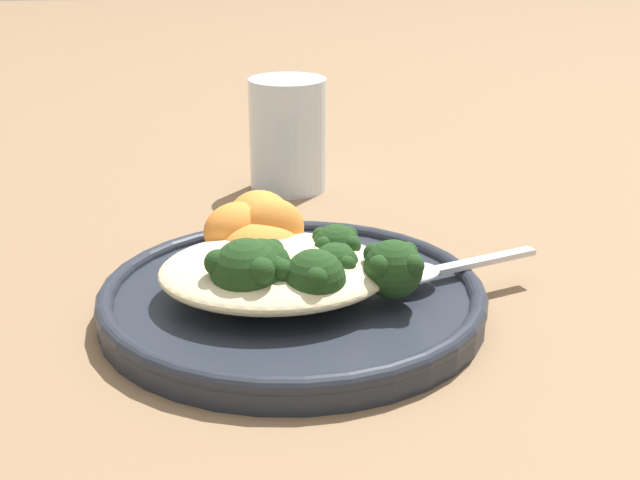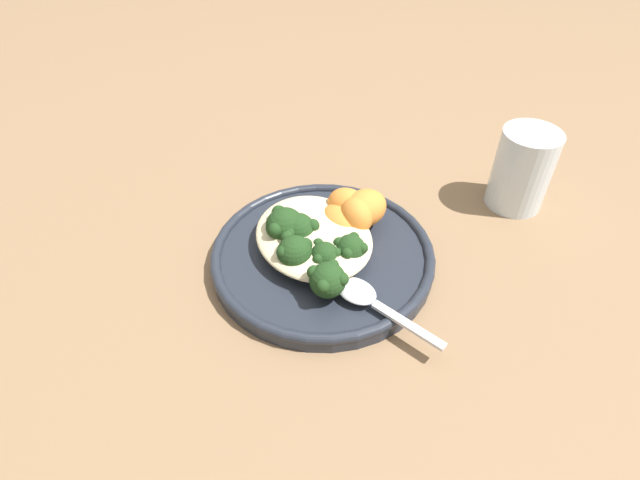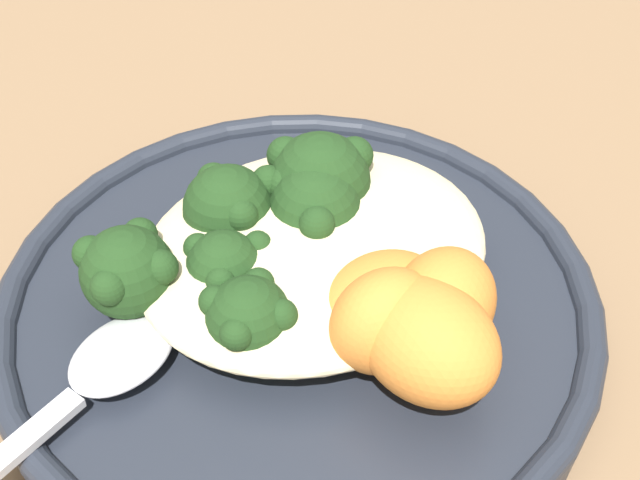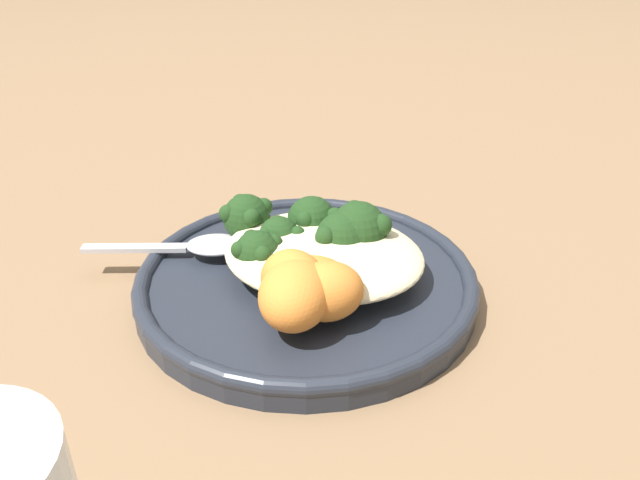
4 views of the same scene
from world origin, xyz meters
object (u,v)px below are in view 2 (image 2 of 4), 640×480
sweet_potato_chunk_1 (341,220)px  sweet_potato_chunk_3 (364,208)px  broccoli_stalk_2 (305,245)px  sweet_potato_chunk_2 (347,205)px  broccoli_stalk_3 (327,253)px  broccoli_stalk_0 (293,227)px  broccoli_stalk_4 (331,269)px  water_glass (525,171)px  sweet_potato_chunk_0 (356,216)px  broccoli_stalk_1 (301,230)px  spoon (365,297)px  plate (323,255)px  broccoli_stalk_5 (348,243)px  quinoa_mound (312,236)px

sweet_potato_chunk_1 → sweet_potato_chunk_3: 0.03m
sweet_potato_chunk_1 → sweet_potato_chunk_3: size_ratio=0.91×
broccoli_stalk_2 → sweet_potato_chunk_2: bearing=-169.0°
broccoli_stalk_2 → broccoli_stalk_3: (0.02, 0.02, -0.00)m
broccoli_stalk_0 → broccoli_stalk_4: bearing=112.4°
broccoli_stalk_4 → water_glass: water_glass is taller
broccoli_stalk_4 → sweet_potato_chunk_0: (-0.06, 0.06, 0.01)m
broccoli_stalk_0 → sweet_potato_chunk_2: 0.07m
broccoli_stalk_1 → sweet_potato_chunk_0: 0.07m
sweet_potato_chunk_3 → spoon: 0.12m
plate → sweet_potato_chunk_3: size_ratio=4.41×
broccoli_stalk_5 → water_glass: 0.25m
broccoli_stalk_0 → sweet_potato_chunk_0: bearing=-177.8°
sweet_potato_chunk_3 → broccoli_stalk_0: bearing=-95.4°
broccoli_stalk_4 → sweet_potato_chunk_2: sweet_potato_chunk_2 is taller
plate → water_glass: size_ratio=2.44×
plate → sweet_potato_chunk_1: (-0.02, 0.03, 0.03)m
broccoli_stalk_4 → sweet_potato_chunk_2: bearing=178.1°
broccoli_stalk_2 → broccoli_stalk_4: same height
quinoa_mound → broccoli_stalk_1: (-0.01, -0.01, 0.01)m
broccoli_stalk_1 → sweet_potato_chunk_3: 0.08m
sweet_potato_chunk_0 → plate: bearing=-77.2°
broccoli_stalk_2 → broccoli_stalk_5: (0.02, 0.04, -0.00)m
broccoli_stalk_0 → broccoli_stalk_5: 0.07m
sweet_potato_chunk_2 → plate: bearing=-55.0°
quinoa_mound → sweet_potato_chunk_0: size_ratio=3.36×
sweet_potato_chunk_0 → sweet_potato_chunk_2: bearing=174.8°
sweet_potato_chunk_0 → sweet_potato_chunk_3: same height
broccoli_stalk_2 → sweet_potato_chunk_0: bearing=174.3°
broccoli_stalk_1 → broccoli_stalk_5: bearing=142.3°
broccoli_stalk_3 → spoon: bearing=55.0°
broccoli_stalk_4 → sweet_potato_chunk_1: 0.08m
plate → sweet_potato_chunk_0: sweet_potato_chunk_0 is taller
broccoli_stalk_1 → sweet_potato_chunk_0: size_ratio=1.87×
broccoli_stalk_2 → sweet_potato_chunk_2: (-0.04, 0.07, 0.00)m
sweet_potato_chunk_1 → spoon: size_ratio=0.42×
plate → broccoli_stalk_3: bearing=-15.8°
broccoli_stalk_1 → plate: bearing=138.8°
broccoli_stalk_3 → sweet_potato_chunk_0: size_ratio=1.56×
plate → broccoli_stalk_4: bearing=-17.2°
water_glass → broccoli_stalk_0: bearing=-98.3°
sweet_potato_chunk_0 → spoon: (0.10, -0.04, -0.02)m
quinoa_mound → sweet_potato_chunk_1: (-0.01, 0.04, 0.00)m
broccoli_stalk_4 → sweet_potato_chunk_3: size_ratio=1.94×
quinoa_mound → broccoli_stalk_5: 0.04m
broccoli_stalk_0 → broccoli_stalk_2: 0.03m
broccoli_stalk_0 → broccoli_stalk_2: bearing=108.3°
broccoli_stalk_3 → broccoli_stalk_4: bearing=27.4°
quinoa_mound → sweet_potato_chunk_3: 0.07m
broccoli_stalk_1 → broccoli_stalk_5: (0.04, 0.04, -0.00)m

